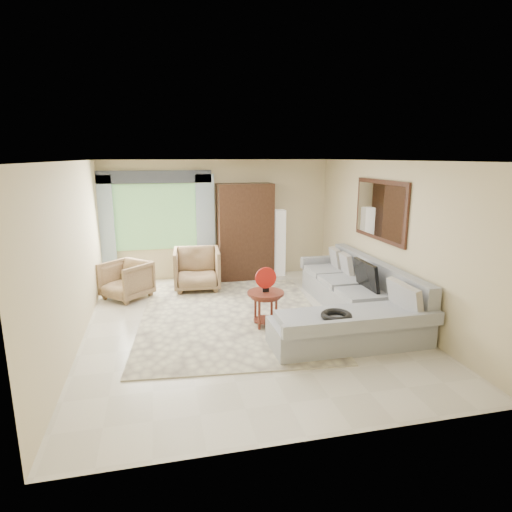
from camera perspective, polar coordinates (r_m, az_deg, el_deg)
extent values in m
plane|color=silver|center=(7.04, -1.36, -9.10)|extent=(6.00, 6.00, 0.00)
cube|color=beige|center=(7.37, -3.32, -7.98)|extent=(3.36, 4.26, 0.02)
cube|color=#97999F|center=(8.02, 12.07, -5.04)|extent=(0.90, 2.40, 0.40)
cube|color=#97999F|center=(6.38, 12.39, -9.87)|extent=(2.30, 0.80, 0.40)
cube|color=#97999F|center=(7.71, 15.84, -2.51)|extent=(0.20, 3.20, 0.50)
cube|color=#97999F|center=(9.07, 8.78, -0.76)|extent=(0.90, 0.16, 0.22)
cube|color=#97999F|center=(5.90, 14.40, -8.88)|extent=(2.30, 0.10, 0.18)
cube|color=black|center=(7.40, 14.51, -2.52)|extent=(0.14, 0.74, 0.48)
torus|color=black|center=(5.98, 10.67, -7.82)|extent=(0.43, 0.43, 0.09)
cylinder|color=#4D2214|center=(6.76, 1.30, -4.96)|extent=(0.58, 0.58, 0.04)
cylinder|color=#4D2214|center=(6.86, 1.29, -7.35)|extent=(0.38, 0.38, 0.52)
cylinder|color=red|center=(6.69, 1.31, -2.92)|extent=(0.34, 0.03, 0.34)
imported|color=#9F8157|center=(8.54, -16.92, -3.10)|extent=(1.10, 1.10, 0.72)
imported|color=olive|center=(8.80, -7.87, -1.72)|extent=(0.98, 1.00, 0.85)
imported|color=#999999|center=(9.06, -16.55, -2.78)|extent=(0.55, 0.50, 0.53)
cube|color=black|center=(9.43, -1.46, 3.28)|extent=(1.20, 0.55, 2.10)
cube|color=silver|center=(9.73, 3.10, 1.77)|extent=(0.24, 0.24, 1.50)
cube|color=#669E59|center=(9.44, -13.21, 5.09)|extent=(1.80, 0.04, 1.40)
cube|color=#9EB7CC|center=(9.45, -19.51, 3.16)|extent=(0.40, 0.08, 2.30)
cube|color=#9EB7CC|center=(9.44, -6.74, 3.82)|extent=(0.40, 0.08, 2.30)
cube|color=#1E232D|center=(9.29, -13.48, 10.23)|extent=(2.40, 0.12, 0.26)
cube|color=black|center=(7.77, 16.24, 5.87)|extent=(0.04, 1.70, 1.05)
cube|color=white|center=(7.76, 16.08, 5.87)|extent=(0.02, 1.54, 0.90)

